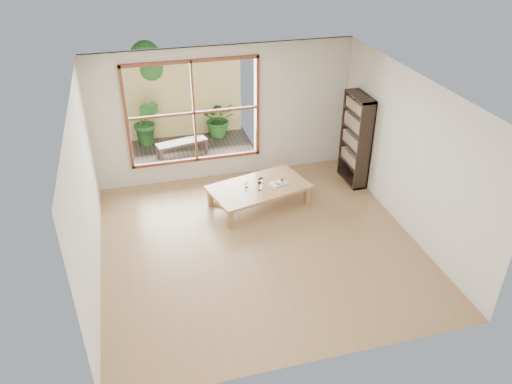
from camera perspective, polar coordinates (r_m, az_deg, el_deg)
ground at (r=8.19m, az=0.33°, el=-5.85°), size 5.00×5.00×0.00m
low_table at (r=9.00m, az=0.33°, el=0.43°), size 1.94×1.39×0.38m
floor_cushion at (r=9.32m, az=-3.14°, el=-0.60°), size 0.69×0.69×0.08m
bookshelf at (r=9.74m, az=11.33°, el=5.88°), size 0.28×0.79×1.77m
glass_tall at (r=8.82m, az=0.43°, el=0.65°), size 0.08×0.08×0.15m
glass_mid at (r=9.04m, az=0.60°, el=1.29°), size 0.07×0.07×0.10m
glass_short at (r=9.06m, az=0.41°, el=1.26°), size 0.06×0.06×0.08m
glass_small at (r=8.94m, az=-1.09°, el=0.83°), size 0.07×0.07×0.09m
food_tray at (r=9.06m, az=2.67°, el=1.09°), size 0.32×0.27×0.09m
deck at (r=11.09m, az=-7.56°, el=4.35°), size 2.80×2.00×0.05m
garden_bench at (r=10.84m, az=-8.48°, el=5.45°), size 1.13×0.56×0.34m
bamboo_fence at (r=11.66m, az=-8.61°, el=10.42°), size 2.80×0.06×1.80m
shrub_right at (r=11.66m, az=-4.23°, el=8.39°), size 0.89×0.81×0.88m
shrub_left at (r=11.46m, az=-12.39°, el=7.85°), size 0.68×0.59×1.06m
garden_tree at (r=11.67m, az=-12.48°, el=13.84°), size 1.04×0.85×2.22m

